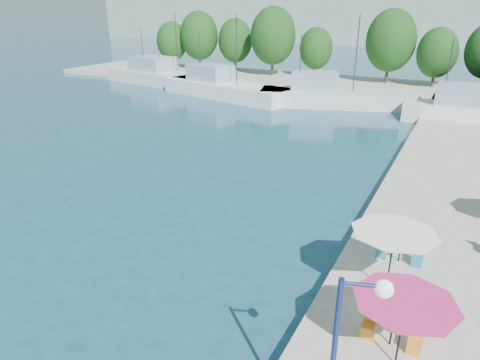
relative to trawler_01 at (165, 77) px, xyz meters
The scene contains 18 objects.
quay_far 23.86m from the trawler_01, 23.59° to the left, with size 90.00×16.00×0.60m, color #9E9A8E.
hill_west 102.78m from the trawler_01, 90.08° to the left, with size 180.00×40.00×16.00m, color #8E9B92.
trawler_01 is the anchor object (origin of this frame).
trawler_02 12.98m from the trawler_01, 19.40° to the right, with size 18.53×8.68×10.20m.
trawler_03 26.23m from the trawler_01, ahead, with size 17.68×9.46×10.20m.
trawler_04 40.93m from the trawler_01, ahead, with size 13.67×3.76×10.20m.
tree_01 14.94m from the trawler_01, 121.69° to the left, with size 5.27×5.27×7.80m.
tree_02 14.41m from the trawler_01, 100.90° to the left, with size 6.42×6.42×9.50m.
tree_03 15.39m from the trawler_01, 74.59° to the left, with size 5.64×5.64×8.35m.
tree_04 17.62m from the trawler_01, 45.56° to the left, with size 6.91×6.91×10.23m.
tree_05 22.92m from the trawler_01, 36.49° to the left, with size 4.92×4.92×7.29m.
tree_06 32.07m from the trawler_01, 23.51° to the left, with size 6.68×6.68×9.89m.
tree_07 37.36m from the trawler_01, 19.12° to the left, with size 5.16×5.16×7.64m.
umbrella_pink 56.13m from the trawler_01, 46.02° to the right, with size 2.96×2.96×2.25m.
umbrella_white 53.05m from the trawler_01, 44.11° to the right, with size 3.06×3.06×2.50m.
cafe_table_01 55.37m from the trawler_01, 45.69° to the right, with size 1.82×0.70×0.76m.
cafe_table_02 51.44m from the trawler_01, 42.15° to the right, with size 1.82×0.70×0.76m.
street_lamp 58.42m from the trawler_01, 49.02° to the right, with size 0.99×0.51×5.03m.
Camera 1 is at (9.59, 6.33, 10.39)m, focal length 32.00 mm.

